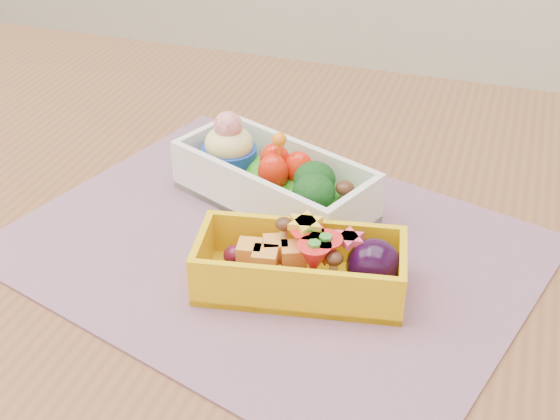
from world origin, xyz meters
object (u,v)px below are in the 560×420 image
(table, at_px, (277,305))
(placemat, at_px, (270,247))
(bento_yellow, at_px, (305,264))
(bento_white, at_px, (273,180))

(table, distance_m, placemat, 0.11)
(table, relative_size, bento_yellow, 6.68)
(placemat, bearing_deg, bento_yellow, -44.94)
(table, height_order, bento_white, bento_white)
(table, height_order, bento_yellow, bento_yellow)
(placemat, xyz_separation_m, bento_yellow, (0.05, -0.05, 0.03))
(placemat, xyz_separation_m, bento_white, (-0.02, 0.07, 0.03))
(bento_white, bearing_deg, placemat, -51.01)
(bento_yellow, bearing_deg, table, 112.09)
(bento_white, bearing_deg, table, -43.80)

